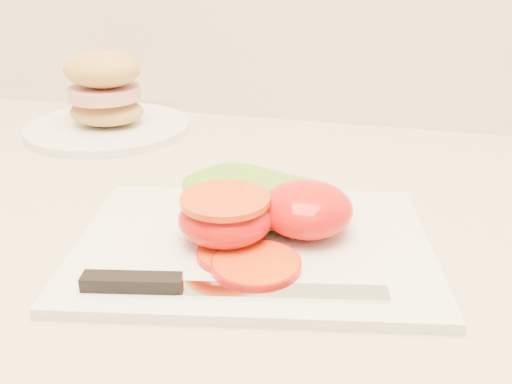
# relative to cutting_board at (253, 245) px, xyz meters

# --- Properties ---
(cutting_board) EXTENTS (0.37, 0.29, 0.01)m
(cutting_board) POSITION_rel_cutting_board_xyz_m (0.00, 0.00, 0.00)
(cutting_board) COLOR white
(cutting_board) RESTS_ON counter
(tomato_half_dome) EXTENTS (0.09, 0.09, 0.05)m
(tomato_half_dome) POSITION_rel_cutting_board_xyz_m (0.04, 0.03, 0.03)
(tomato_half_dome) COLOR red
(tomato_half_dome) RESTS_ON cutting_board
(tomato_half_cut) EXTENTS (0.09, 0.09, 0.04)m
(tomato_half_cut) POSITION_rel_cutting_board_xyz_m (-0.03, -0.00, 0.03)
(tomato_half_cut) COLOR red
(tomato_half_cut) RESTS_ON cutting_board
(tomato_slice_0) EXTENTS (0.07, 0.07, 0.01)m
(tomato_slice_0) POSITION_rel_cutting_board_xyz_m (0.01, -0.05, 0.01)
(tomato_slice_0) COLOR #ED581A
(tomato_slice_0) RESTS_ON cutting_board
(tomato_slice_1) EXTENTS (0.07, 0.07, 0.01)m
(tomato_slice_1) POSITION_rel_cutting_board_xyz_m (-0.01, -0.03, 0.01)
(tomato_slice_1) COLOR #ED581A
(tomato_slice_1) RESTS_ON cutting_board
(lettuce_leaf_0) EXTENTS (0.18, 0.16, 0.03)m
(lettuce_leaf_0) POSITION_rel_cutting_board_xyz_m (-0.03, 0.06, 0.02)
(lettuce_leaf_0) COLOR #6AB630
(lettuce_leaf_0) RESTS_ON cutting_board
(lettuce_leaf_1) EXTENTS (0.13, 0.11, 0.02)m
(lettuce_leaf_1) POSITION_rel_cutting_board_xyz_m (0.01, 0.08, 0.02)
(lettuce_leaf_1) COLOR #6AB630
(lettuce_leaf_1) RESTS_ON cutting_board
(knife) EXTENTS (0.24, 0.07, 0.01)m
(knife) POSITION_rel_cutting_board_xyz_m (-0.03, -0.09, 0.01)
(knife) COLOR silver
(knife) RESTS_ON cutting_board
(sandwich_plate) EXTENTS (0.24, 0.24, 0.12)m
(sandwich_plate) POSITION_rel_cutting_board_xyz_m (-0.30, 0.29, 0.04)
(sandwich_plate) COLOR white
(sandwich_plate) RESTS_ON counter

